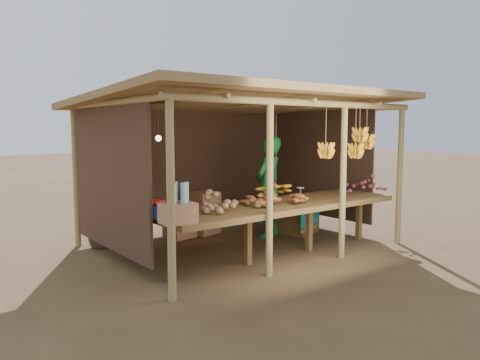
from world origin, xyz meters
TOP-DOWN VIEW (x-y plane):
  - ground at (0.00, 0.00)m, footprint 60.00×60.00m
  - stall_structure at (0.06, 0.08)m, footprint 4.70×3.50m
  - counter at (0.00, -0.95)m, footprint 3.90×1.05m
  - potato_heap at (-0.94, -0.94)m, footprint 0.86×0.52m
  - sweet_potato_heap at (-0.13, -0.96)m, footprint 1.07×0.81m
  - onion_heap at (1.90, -0.93)m, footprint 0.85×0.57m
  - banana_pile at (0.31, -0.49)m, footprint 0.61×0.43m
  - tomato_basin at (-1.90, -0.78)m, footprint 0.39×0.39m
  - bottle_box at (-1.90, -1.30)m, footprint 0.38×0.31m
  - vendor at (0.72, 0.13)m, footprint 0.74×0.63m
  - tarp_crate at (1.37, 0.06)m, footprint 0.86×0.79m
  - carton_stack at (-0.23, 0.94)m, footprint 1.05×0.47m
  - burlap_sacks at (-1.66, 1.20)m, footprint 0.76×0.40m

SIDE VIEW (x-z plane):
  - ground at x=0.00m, z-range 0.00..0.00m
  - burlap_sacks at x=-1.66m, z-range -0.03..0.50m
  - carton_stack at x=-0.23m, z-range -0.04..0.70m
  - tarp_crate at x=1.37m, z-range -0.08..0.77m
  - counter at x=0.00m, z-range 0.34..1.14m
  - vendor at x=0.72m, z-range 0.00..1.74m
  - tomato_basin at x=-1.90m, z-range 0.78..0.99m
  - banana_pile at x=0.31m, z-range 0.80..1.15m
  - onion_heap at x=1.90m, z-range 0.80..1.16m
  - sweet_potato_heap at x=-0.13m, z-range 0.80..1.16m
  - bottle_box at x=-1.90m, z-range 0.75..1.21m
  - potato_heap at x=-0.94m, z-range 0.80..1.16m
  - stall_structure at x=0.06m, z-range 0.71..3.14m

